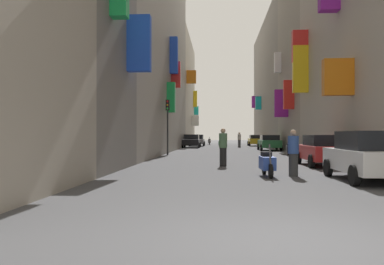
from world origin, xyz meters
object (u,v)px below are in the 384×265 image
at_px(parked_car_red, 324,150).
at_px(parked_car_grey, 197,140).
at_px(traffic_light_near_corner, 168,117).
at_px(parked_car_white, 369,155).
at_px(scooter_silver, 209,141).
at_px(parked_car_yellow, 256,140).
at_px(scooter_green, 222,143).
at_px(pedestrian_mid_street, 239,140).
at_px(parked_car_black, 192,141).
at_px(scooter_blue, 267,163).
at_px(pedestrian_crossing, 293,153).
at_px(scooter_black, 289,149).
at_px(scooter_red, 221,143).
at_px(pedestrian_near_left, 223,147).
at_px(pedestrian_near_right, 225,141).
at_px(parked_car_green, 269,142).

xyz_separation_m(parked_car_red, parked_car_grey, (-7.66, 31.88, 0.01)).
bearing_deg(traffic_light_near_corner, parked_car_grey, 87.81).
relative_size(parked_car_white, parked_car_red, 0.99).
bearing_deg(parked_car_red, scooter_silver, 99.05).
distance_m(parked_car_yellow, scooter_silver, 8.97).
height_order(scooter_green, pedestrian_mid_street, pedestrian_mid_street).
distance_m(parked_car_black, scooter_blue, 30.50).
relative_size(parked_car_white, pedestrian_crossing, 2.43).
bearing_deg(pedestrian_crossing, scooter_black, 80.24).
xyz_separation_m(parked_car_black, traffic_light_near_corner, (-0.60, -16.40, 1.93)).
bearing_deg(parked_car_black, parked_car_red, -72.70).
relative_size(parked_car_yellow, pedestrian_crossing, 2.40).
bearing_deg(scooter_red, scooter_black, -78.06).
bearing_deg(pedestrian_near_left, scooter_silver, 92.19).
distance_m(scooter_blue, pedestrian_crossing, 0.99).
distance_m(parked_car_grey, traffic_light_near_corner, 22.91).
relative_size(parked_car_black, scooter_black, 2.23).
distance_m(scooter_green, pedestrian_near_right, 2.50).
bearing_deg(scooter_blue, parked_car_black, 98.89).
xyz_separation_m(scooter_red, traffic_light_near_corner, (-4.00, -21.76, 2.25)).
height_order(parked_car_black, scooter_green, parked_car_black).
bearing_deg(parked_car_grey, parked_car_white, -78.86).
xyz_separation_m(parked_car_black, scooter_blue, (4.71, -30.13, -0.32)).
xyz_separation_m(parked_car_white, parked_car_black, (-7.71, 31.34, -0.03)).
bearing_deg(pedestrian_near_left, parked_car_white, -50.77).
xyz_separation_m(scooter_green, pedestrian_crossing, (2.21, -31.99, 0.35)).
height_order(parked_car_white, pedestrian_crossing, pedestrian_crossing).
relative_size(scooter_red, pedestrian_near_right, 1.09).
xyz_separation_m(scooter_blue, pedestrian_crossing, (0.92, 0.09, 0.35)).
distance_m(scooter_red, pedestrian_near_right, 5.89).
xyz_separation_m(scooter_green, pedestrian_mid_street, (2.05, -0.49, 0.41)).
relative_size(scooter_green, pedestrian_mid_street, 1.02).
relative_size(parked_car_green, pedestrian_crossing, 2.45).
xyz_separation_m(parked_car_grey, scooter_red, (3.13, -1.05, -0.31)).
xyz_separation_m(parked_car_black, scooter_black, (7.99, -16.34, -0.32)).
relative_size(parked_car_green, scooter_black, 2.00).
xyz_separation_m(scooter_blue, traffic_light_near_corner, (-5.31, 13.74, 2.25)).
distance_m(scooter_silver, pedestrian_near_right, 14.16).
distance_m(parked_car_grey, pedestrian_near_left, 32.41).
distance_m(scooter_black, scooter_blue, 14.18).
relative_size(scooter_green, pedestrian_near_left, 1.02).
distance_m(parked_car_white, scooter_red, 36.96).
bearing_deg(pedestrian_near_right, parked_car_yellow, 61.16).
relative_size(parked_car_red, traffic_light_near_corner, 1.01).
height_order(parked_car_grey, pedestrian_crossing, pedestrian_crossing).
bearing_deg(pedestrian_near_right, parked_car_grey, 116.86).
relative_size(scooter_black, pedestrian_near_left, 1.13).
height_order(parked_car_red, scooter_red, parked_car_red).
height_order(parked_car_red, pedestrian_crossing, pedestrian_crossing).
xyz_separation_m(parked_car_yellow, scooter_red, (-4.53, -1.67, -0.30)).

